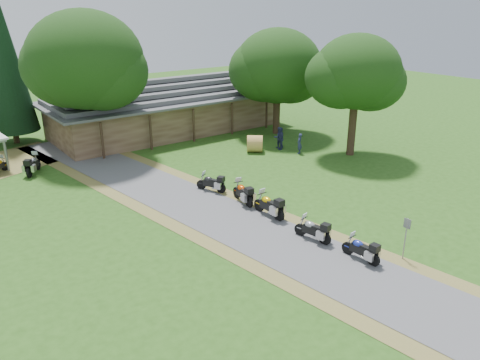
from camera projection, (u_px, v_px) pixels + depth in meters
ground at (303, 254)px, 21.96m from camera, size 120.00×120.00×0.00m
driveway at (243, 226)px, 24.68m from camera, size 51.95×51.95×0.00m
lodge at (167, 104)px, 42.44m from camera, size 21.40×9.40×4.90m
motorcycle_row_a at (361, 248)px, 21.25m from camera, size 0.71×1.81×1.21m
motorcycle_row_b at (313, 229)px, 23.05m from camera, size 0.95×1.92×1.26m
motorcycle_row_c at (269, 204)px, 25.66m from camera, size 0.74×2.08×1.41m
motorcycle_row_d at (243, 192)px, 27.42m from camera, size 0.97×2.07×1.36m
motorcycle_row_e at (211, 182)px, 29.12m from camera, size 1.34×1.86×1.22m
motorcycle_carport_b at (33, 164)px, 32.16m from camera, size 1.71×2.07×1.40m
person_a at (299, 142)px, 36.42m from camera, size 0.66×0.63×1.87m
person_b at (279, 136)px, 37.87m from camera, size 0.68×0.58×2.02m
person_c at (281, 137)px, 37.37m from camera, size 0.66×0.73×2.13m
hay_bale at (255, 144)px, 36.91m from camera, size 1.78×1.79×1.32m
sign_post at (405, 239)px, 21.19m from camera, size 0.37×0.06×2.05m
oak_lodge_left at (88, 79)px, 34.45m from camera, size 8.44×8.44×11.61m
oak_lodge_right at (278, 79)px, 40.81m from camera, size 7.55×7.55×9.66m
oak_driveway at (356, 88)px, 34.66m from camera, size 6.45×6.45×10.27m
cedar_near at (2, 57)px, 37.05m from camera, size 4.08×4.08×14.14m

